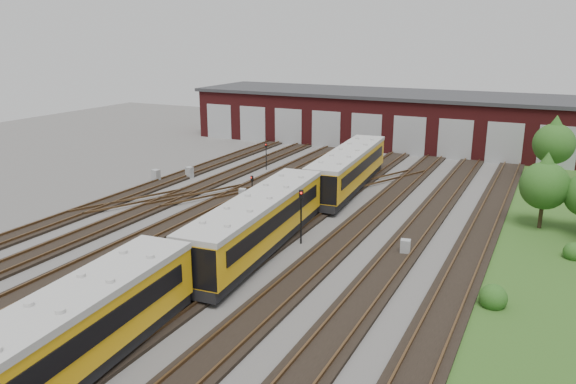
% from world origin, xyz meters
% --- Properties ---
extents(ground, '(120.00, 120.00, 0.00)m').
position_xyz_m(ground, '(0.00, 0.00, 0.00)').
color(ground, '#494643').
rests_on(ground, ground).
extents(track_network, '(30.40, 70.00, 0.33)m').
position_xyz_m(track_network, '(-0.17, 0.59, 0.11)').
color(track_network, black).
rests_on(track_network, ground).
extents(maintenance_shed, '(51.00, 12.50, 6.35)m').
position_xyz_m(maintenance_shed, '(-0.01, 39.97, 3.20)').
color(maintenance_shed, '#511415').
rests_on(maintenance_shed, ground).
extents(grass_verge, '(8.00, 55.00, 0.05)m').
position_xyz_m(grass_verge, '(19.00, 10.00, 0.03)').
color(grass_verge, '#2C531B').
rests_on(grass_verge, ground).
extents(metro_train, '(4.05, 47.86, 3.24)m').
position_xyz_m(metro_train, '(2.00, 1.15, 1.99)').
color(metro_train, black).
rests_on(metro_train, ground).
extents(signal_mast_0, '(0.25, 0.24, 2.46)m').
position_xyz_m(signal_mast_0, '(-3.26, 9.58, 1.59)').
color(signal_mast_0, black).
rests_on(signal_mast_0, ground).
extents(signal_mast_1, '(0.24, 0.22, 2.71)m').
position_xyz_m(signal_mast_1, '(-8.10, 20.95, 1.74)').
color(signal_mast_1, black).
rests_on(signal_mast_1, ground).
extents(signal_mast_2, '(0.31, 0.29, 3.01)m').
position_xyz_m(signal_mast_2, '(1.87, 13.38, 1.95)').
color(signal_mast_2, black).
rests_on(signal_mast_2, ground).
extents(signal_mast_3, '(0.33, 0.32, 3.62)m').
position_xyz_m(signal_mast_3, '(3.70, 3.68, 2.32)').
color(signal_mast_3, black).
rests_on(signal_mast_3, ground).
extents(relay_cabinet_0, '(0.76, 0.67, 1.13)m').
position_xyz_m(relay_cabinet_0, '(-15.00, 12.27, 0.56)').
color(relay_cabinet_0, '#959899').
rests_on(relay_cabinet_0, ground).
extents(relay_cabinet_1, '(0.72, 0.64, 1.06)m').
position_xyz_m(relay_cabinet_1, '(-13.04, 14.77, 0.53)').
color(relay_cabinet_1, '#959899').
rests_on(relay_cabinet_1, ground).
extents(relay_cabinet_2, '(0.65, 0.59, 0.91)m').
position_xyz_m(relay_cabinet_2, '(-4.87, 10.78, 0.46)').
color(relay_cabinet_2, '#959899').
rests_on(relay_cabinet_2, ground).
extents(relay_cabinet_3, '(0.60, 0.51, 0.95)m').
position_xyz_m(relay_cabinet_3, '(-1.25, 10.12, 0.47)').
color(relay_cabinet_3, '#959899').
rests_on(relay_cabinet_3, ground).
extents(relay_cabinet_4, '(0.68, 0.59, 1.00)m').
position_xyz_m(relay_cabinet_4, '(10.31, 4.72, 0.50)').
color(relay_cabinet_4, '#959899').
rests_on(relay_cabinet_4, ground).
extents(tree_0, '(3.71, 3.71, 6.14)m').
position_xyz_m(tree_0, '(17.69, 28.57, 3.95)').
color(tree_0, black).
rests_on(tree_0, ground).
extents(tree_1, '(3.31, 3.31, 5.48)m').
position_xyz_m(tree_1, '(17.52, 13.73, 3.52)').
color(tree_1, black).
rests_on(tree_1, ground).
extents(bush_0, '(1.40, 1.40, 1.40)m').
position_xyz_m(bush_0, '(16.01, -0.10, 0.70)').
color(bush_0, '#1F4914').
rests_on(bush_0, ground).
extents(bush_1, '(1.23, 1.23, 1.23)m').
position_xyz_m(bush_1, '(19.65, 8.57, 0.62)').
color(bush_1, '#1F4914').
rests_on(bush_1, ground).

